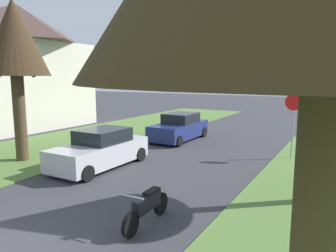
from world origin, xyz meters
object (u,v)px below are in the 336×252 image
parked_sedan_navy (179,128)px  parked_motorcycle (147,206)px  street_tree_left_mid_a (14,41)px  parked_sedan_silver (100,150)px  stop_sign_far (294,111)px  street_tree_right_mid_a (332,21)px

parked_sedan_navy → parked_motorcycle: bearing=-66.5°
street_tree_left_mid_a → parked_sedan_silver: 5.88m
stop_sign_far → parked_sedan_navy: stop_sign_far is taller
parked_motorcycle → parked_sedan_navy: bearing=113.5°
street_tree_left_mid_a → parked_sedan_navy: 9.71m
street_tree_right_mid_a → parked_sedan_silver: (-8.21, -0.34, -4.50)m
stop_sign_far → parked_sedan_silver: bearing=-141.6°
parked_sedan_silver → parked_motorcycle: parked_sedan_silver is taller
street_tree_left_mid_a → street_tree_right_mid_a: bearing=6.5°
stop_sign_far → street_tree_left_mid_a: 12.44m
street_tree_left_mid_a → parked_motorcycle: (8.23, -2.43, -4.73)m
parked_sedan_silver → street_tree_left_mid_a: bearing=-164.7°
street_tree_left_mid_a → parked_sedan_silver: street_tree_left_mid_a is taller
stop_sign_far → parked_sedan_silver: (-6.65, -5.28, -1.46)m
parked_sedan_silver → parked_sedan_navy: (0.15, 6.72, 0.00)m
street_tree_left_mid_a → parked_motorcycle: bearing=-16.5°
parked_sedan_navy → parked_motorcycle: size_ratio=2.15×
stop_sign_far → street_tree_left_mid_a: size_ratio=0.43×
stop_sign_far → street_tree_left_mid_a: bearing=-148.7°
parked_motorcycle → street_tree_right_mid_a: bearing=46.0°
street_tree_right_mid_a → street_tree_left_mid_a: (-11.87, -1.34, -0.01)m
street_tree_left_mid_a → parked_motorcycle: size_ratio=3.37×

